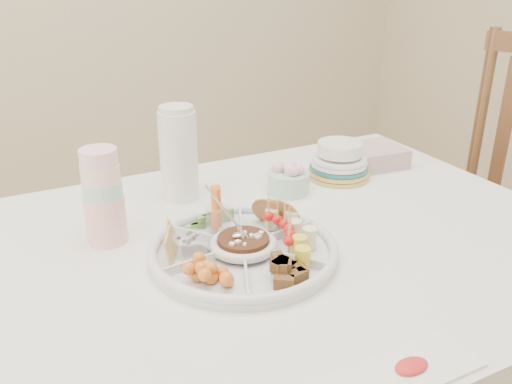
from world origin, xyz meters
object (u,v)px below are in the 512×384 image
thermos (179,152)px  chair (504,216)px  party_tray (243,247)px  plate_stack (339,158)px

thermos → chair: bearing=-10.2°
party_tray → thermos: 0.36m
party_tray → thermos: (-0.01, 0.34, 0.10)m
thermos → plate_stack: (0.44, -0.07, -0.07)m
chair → party_tray: 1.04m
thermos → plate_stack: bearing=-8.7°
thermos → plate_stack: thermos is taller
party_tray → thermos: thermos is taller
party_tray → thermos: size_ratio=1.56×
chair → plate_stack: bearing=147.2°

